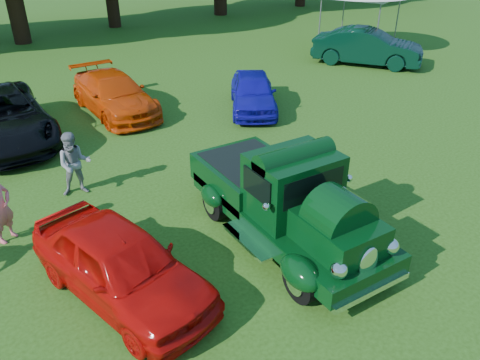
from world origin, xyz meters
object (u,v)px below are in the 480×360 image
back_car_blue (253,92)px  spectator_pink (0,207)px  back_car_orange (114,94)px  hero_pickup (285,201)px  back_car_black (1,117)px  red_convertible (121,264)px  spectator_grey (75,164)px  back_car_green (367,47)px

back_car_blue → spectator_pink: bearing=-126.7°
back_car_orange → spectator_pink: 7.65m
back_car_orange → spectator_pink: spectator_pink is taller
hero_pickup → spectator_pink: size_ratio=3.27×
back_car_black → back_car_blue: back_car_black is taller
red_convertible → spectator_grey: spectator_grey is taller
spectator_pink → back_car_black: bearing=44.2°
hero_pickup → spectator_pink: bearing=149.4°
back_car_orange → spectator_pink: (-4.50, -6.19, 0.12)m
red_convertible → spectator_pink: bearing=101.3°
hero_pickup → red_convertible: hero_pickup is taller
spectator_pink → back_car_blue: bearing=-14.2°
back_car_black → spectator_pink: bearing=-99.1°
back_car_black → hero_pickup: bearing=-64.7°
back_car_black → back_car_orange: (3.72, 0.54, -0.09)m
back_car_blue → red_convertible: bearing=-107.2°
hero_pickup → back_car_blue: hero_pickup is taller
back_car_black → back_car_blue: 8.24m
hero_pickup → spectator_pink: (-5.10, 3.01, -0.09)m
back_car_blue → back_car_green: bearing=45.7°
red_convertible → back_car_black: (-0.77, 8.60, 0.09)m
hero_pickup → back_car_blue: size_ratio=1.35×
spectator_grey → back_car_orange: bearing=75.3°
red_convertible → back_car_blue: size_ratio=1.04×
back_car_blue → spectator_grey: (-6.99, -2.72, 0.16)m
red_convertible → spectator_grey: 4.12m
red_convertible → back_car_blue: (7.28, 6.82, -0.03)m
back_car_black → spectator_grey: (1.06, -4.50, 0.04)m
back_car_orange → hero_pickup: bearing=-89.1°
back_car_orange → spectator_pink: size_ratio=2.94×
back_car_blue → hero_pickup: bearing=-88.8°
red_convertible → back_car_orange: (2.96, 9.14, -0.01)m
back_car_black → spectator_grey: 4.62m
hero_pickup → back_car_green: bearing=38.1°
spectator_grey → hero_pickup: bearing=-38.7°
back_car_blue → spectator_grey: bearing=-129.1°
red_convertible → spectator_pink: spectator_pink is taller
hero_pickup → spectator_grey: size_ratio=3.19×
back_car_green → back_car_black: bearing=145.5°
back_car_green → back_car_orange: bearing=143.5°
back_car_blue → spectator_grey: spectator_grey is taller
back_car_blue → spectator_pink: (-8.82, -3.86, 0.14)m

